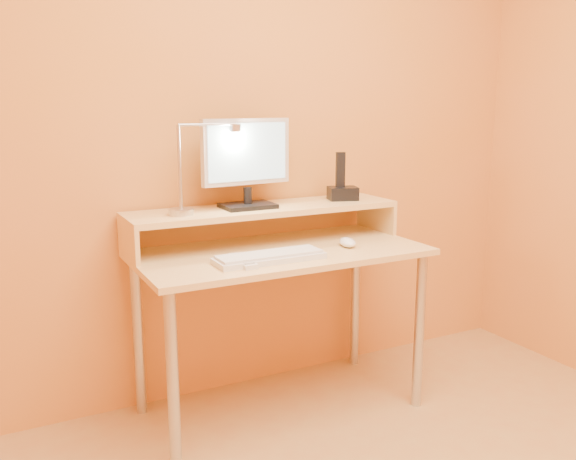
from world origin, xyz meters
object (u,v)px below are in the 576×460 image
lamp_base (181,212)px  remote_control (241,262)px  monitor_panel (246,152)px  keyboard (270,258)px  mouse (348,242)px  phone_dock (343,193)px

lamp_base → remote_control: 0.34m
monitor_panel → keyboard: monitor_panel is taller
monitor_panel → mouse: (0.36, -0.24, -0.38)m
lamp_base → remote_control: lamp_base is taller
keyboard → mouse: 0.40m
mouse → monitor_panel: bearing=159.6°
monitor_panel → lamp_base: monitor_panel is taller
monitor_panel → phone_dock: 0.52m
phone_dock → monitor_panel: bearing=-163.4°
monitor_panel → keyboard: size_ratio=0.93×
mouse → phone_dock: bearing=76.7°
phone_dock → mouse: phone_dock is taller
keyboard → remote_control: bearing=174.9°
mouse → keyboard: bearing=-157.2°
keyboard → monitor_panel: bearing=82.3°
keyboard → lamp_base: bearing=134.5°
keyboard → remote_control: 0.12m
lamp_base → remote_control: size_ratio=0.51×
remote_control → keyboard: bearing=-6.6°
lamp_base → keyboard: bearing=-45.4°
phone_dock → keyboard: phone_dock is taller
mouse → remote_control: (-0.51, -0.05, -0.01)m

